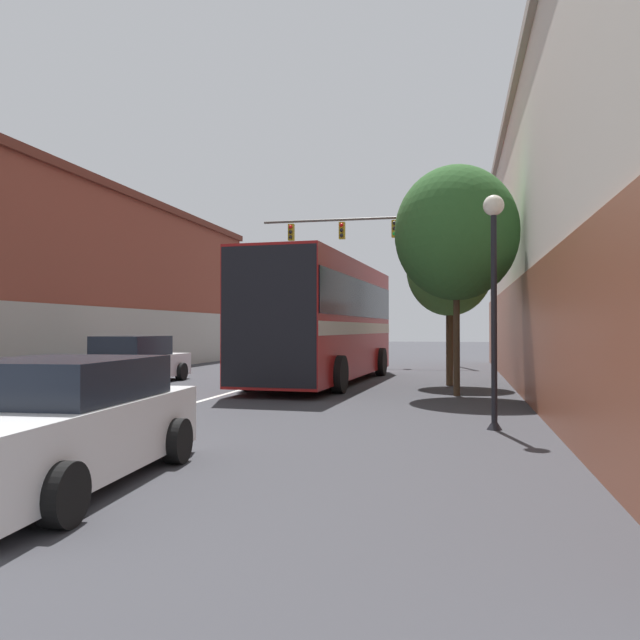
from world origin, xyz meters
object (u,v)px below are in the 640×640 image
(street_tree_far, at_px, (449,269))
(traffic_signal_gantry, at_px, (390,250))
(parked_car_left_mid, at_px, (134,361))
(street_lamp, at_px, (494,282))
(hatchback_foreground, at_px, (52,425))
(street_tree_near, at_px, (456,233))
(bus, at_px, (324,316))

(street_tree_far, bearing_deg, traffic_signal_gantry, 106.06)
(parked_car_left_mid, xyz_separation_m, street_lamp, (10.42, -6.76, 1.81))
(parked_car_left_mid, height_order, traffic_signal_gantry, traffic_signal_gantry)
(hatchback_foreground, xyz_separation_m, street_tree_near, (4.28, 10.13, 3.47))
(bus, height_order, parked_car_left_mid, bus)
(bus, relative_size, parked_car_left_mid, 2.40)
(traffic_signal_gantry, xyz_separation_m, street_tree_far, (2.87, -9.95, -1.88))
(street_lamp, bearing_deg, street_tree_far, 95.93)
(bus, xyz_separation_m, street_tree_near, (4.11, -3.16, 2.03))
(street_lamp, bearing_deg, parked_car_left_mid, 147.04)
(street_tree_near, bearing_deg, street_tree_far, 94.21)
(street_lamp, bearing_deg, traffic_signal_gantry, 101.58)
(hatchback_foreground, relative_size, street_tree_near, 0.73)
(street_tree_far, bearing_deg, street_lamp, -84.07)
(bus, distance_m, hatchback_foreground, 13.38)
(hatchback_foreground, distance_m, street_lamp, 7.17)
(parked_car_left_mid, xyz_separation_m, street_tree_far, (9.57, 1.40, 2.79))
(street_lamp, distance_m, street_tree_near, 5.54)
(traffic_signal_gantry, relative_size, street_lamp, 2.31)
(street_tree_far, bearing_deg, bus, 176.10)
(hatchback_foreground, height_order, traffic_signal_gantry, traffic_signal_gantry)
(bus, relative_size, hatchback_foreground, 2.45)
(street_tree_far, bearing_deg, hatchback_foreground, -107.35)
(traffic_signal_gantry, height_order, street_lamp, traffic_signal_gantry)
(street_tree_far, bearing_deg, street_tree_near, -85.79)
(street_lamp, xyz_separation_m, street_tree_far, (-0.85, 8.15, 0.98))
(hatchback_foreground, xyz_separation_m, street_tree_far, (4.07, 13.03, 2.82))
(bus, distance_m, parked_car_left_mid, 6.07)
(bus, height_order, street_lamp, street_lamp)
(traffic_signal_gantry, bearing_deg, street_lamp, -78.42)
(parked_car_left_mid, distance_m, traffic_signal_gantry, 13.99)
(street_lamp, relative_size, street_tree_far, 0.81)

